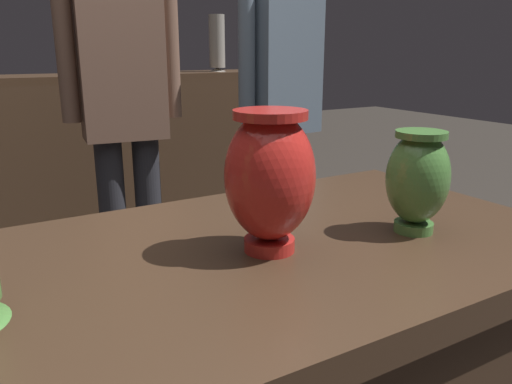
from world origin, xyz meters
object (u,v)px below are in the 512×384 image
visitor_near_right (282,101)px  visitor_center_back (124,102)px  vase_left_accent (418,178)px  shelf_vase_far_right (217,44)px  vase_centerpiece (270,176)px  shelf_vase_right (136,62)px

visitor_near_right → visitor_center_back: bearing=-19.9°
vase_left_accent → shelf_vase_far_right: shelf_vase_far_right is taller
vase_left_accent → visitor_near_right: visitor_near_right is taller
vase_centerpiece → vase_left_accent: vase_centerpiece is taller
shelf_vase_far_right → visitor_near_right: size_ratio=0.21×
vase_left_accent → vase_centerpiece: bearing=168.3°
shelf_vase_far_right → visitor_center_back: bearing=-135.1°
vase_centerpiece → shelf_vase_right: (0.48, 2.15, 0.13)m
vase_left_accent → shelf_vase_far_right: (0.73, 2.25, 0.25)m
shelf_vase_far_right → visitor_center_back: (-0.83, -0.83, -0.23)m
shelf_vase_right → visitor_center_back: (-0.31, -0.79, -0.14)m
vase_left_accent → shelf_vase_right: bearing=84.6°
vase_centerpiece → vase_left_accent: size_ratio=1.25×
vase_left_accent → visitor_near_right: size_ratio=0.12×
vase_centerpiece → visitor_center_back: bearing=82.9°
vase_left_accent → visitor_near_right: (0.56, 1.28, 0.00)m
shelf_vase_right → visitor_center_back: visitor_center_back is taller
vase_centerpiece → visitor_near_right: size_ratio=0.15×
vase_centerpiece → visitor_center_back: (0.17, 1.36, -0.01)m
vase_centerpiece → shelf_vase_far_right: 2.42m
shelf_vase_right → visitor_near_right: (0.35, -0.93, -0.15)m
shelf_vase_far_right → shelf_vase_right: shelf_vase_far_right is taller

